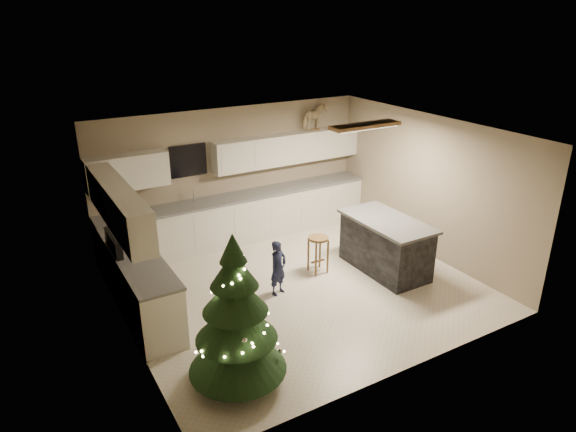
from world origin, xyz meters
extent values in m
plane|color=beige|center=(0.00, 0.00, 0.00)|extent=(5.50, 5.50, 0.00)
cube|color=gray|center=(0.00, 2.50, 1.30)|extent=(5.50, 0.02, 2.60)
cube|color=gray|center=(0.00, -2.50, 1.30)|extent=(5.50, 0.02, 2.60)
cube|color=gray|center=(-2.75, 0.00, 1.30)|extent=(0.02, 5.00, 2.60)
cube|color=gray|center=(2.75, 0.00, 1.30)|extent=(0.02, 5.00, 2.60)
cube|color=silver|center=(0.00, 0.00, 2.60)|extent=(5.50, 5.00, 0.02)
cube|color=brown|center=(1.30, 0.10, 2.55)|extent=(1.25, 0.32, 0.06)
cube|color=white|center=(1.30, 0.10, 2.52)|extent=(1.15, 0.24, 0.02)
cube|color=silver|center=(0.00, 2.20, 0.45)|extent=(5.48, 0.60, 0.90)
cube|color=silver|center=(-2.45, 0.60, 0.45)|extent=(0.60, 2.60, 0.90)
cube|color=slate|center=(0.00, 2.19, 0.92)|extent=(5.48, 0.62, 0.04)
cube|color=slate|center=(-2.44, 0.60, 0.92)|extent=(0.62, 2.60, 0.04)
cube|color=silver|center=(-2.05, 2.33, 1.70)|extent=(1.40, 0.35, 0.60)
cube|color=silver|center=(1.15, 2.33, 1.70)|extent=(3.20, 0.35, 0.60)
cube|color=silver|center=(-2.58, 0.72, 1.70)|extent=(0.35, 2.60, 0.60)
cube|color=black|center=(-0.90, 2.47, 1.70)|extent=(0.70, 0.04, 0.60)
cube|color=#99999E|center=(-0.90, 2.20, 0.90)|extent=(0.55, 0.40, 0.06)
cylinder|color=#99999E|center=(-0.90, 2.30, 1.06)|extent=(0.03, 0.03, 0.24)
cube|color=black|center=(-2.43, 0.90, 0.45)|extent=(0.64, 0.75, 0.90)
cube|color=black|center=(-2.68, 0.90, 1.05)|extent=(0.10, 0.75, 0.30)
cube|color=black|center=(1.63, -0.23, 0.45)|extent=(0.80, 1.60, 0.90)
cube|color=#3D3D41|center=(1.63, -0.23, 0.93)|extent=(0.90, 1.70, 0.05)
cylinder|color=brown|center=(0.57, 0.29, 0.64)|extent=(0.35, 0.35, 0.04)
cylinder|color=brown|center=(0.45, 0.17, 0.31)|extent=(0.04, 0.04, 0.62)
cylinder|color=brown|center=(0.69, 0.17, 0.31)|extent=(0.04, 0.04, 0.62)
cylinder|color=brown|center=(0.45, 0.42, 0.31)|extent=(0.04, 0.04, 0.62)
cylinder|color=brown|center=(0.69, 0.42, 0.31)|extent=(0.04, 0.04, 0.62)
cube|color=brown|center=(0.57, 0.29, 0.20)|extent=(0.26, 0.03, 0.03)
cylinder|color=#3F2816|center=(-1.85, -1.60, 0.13)|extent=(0.11, 0.11, 0.27)
cone|color=black|center=(-1.85, -1.60, 0.49)|extent=(1.21, 1.21, 0.62)
cone|color=black|center=(-1.85, -1.60, 0.89)|extent=(0.99, 0.99, 0.53)
cone|color=black|center=(-1.85, -1.60, 1.24)|extent=(0.78, 0.78, 0.49)
cone|color=black|center=(-1.85, -1.60, 1.55)|extent=(0.57, 0.57, 0.44)
cone|color=black|center=(-1.85, -1.60, 1.82)|extent=(0.32, 0.32, 0.36)
sphere|color=#FFD88C|center=(-1.22, -1.60, 0.22)|extent=(0.03, 0.03, 0.03)
sphere|color=#FFD88C|center=(-1.27, -1.40, 0.26)|extent=(0.03, 0.03, 0.03)
sphere|color=#FFD88C|center=(-1.37, -1.23, 0.30)|extent=(0.03, 0.03, 0.03)
sphere|color=#FFD88C|center=(-1.52, -1.11, 0.34)|extent=(0.03, 0.03, 0.03)
sphere|color=#FFD88C|center=(-1.70, -1.04, 0.38)|extent=(0.03, 0.03, 0.03)
sphere|color=#FFD88C|center=(-1.88, -1.04, 0.42)|extent=(0.03, 0.03, 0.03)
sphere|color=#FFD88C|center=(-2.05, -1.09, 0.46)|extent=(0.03, 0.03, 0.03)
sphere|color=#FFD88C|center=(-2.20, -1.19, 0.50)|extent=(0.03, 0.03, 0.03)
sphere|color=#FFD88C|center=(-2.30, -1.33, 0.54)|extent=(0.03, 0.03, 0.03)
sphere|color=#FFD88C|center=(-2.35, -1.49, 0.57)|extent=(0.03, 0.03, 0.03)
sphere|color=#FFD88C|center=(-2.34, -1.66, 0.61)|extent=(0.03, 0.03, 0.03)
sphere|color=#FFD88C|center=(-2.28, -1.80, 0.65)|extent=(0.03, 0.03, 0.03)
sphere|color=#FFD88C|center=(-2.19, -1.92, 0.69)|extent=(0.03, 0.03, 0.03)
sphere|color=#FFD88C|center=(-2.06, -2.00, 0.73)|extent=(0.03, 0.03, 0.03)
sphere|color=#FFD88C|center=(-1.92, -2.03, 0.77)|extent=(0.03, 0.03, 0.03)
sphere|color=#FFD88C|center=(-1.78, -2.02, 0.81)|extent=(0.03, 0.03, 0.03)
sphere|color=#FFD88C|center=(-1.65, -1.96, 0.85)|extent=(0.03, 0.03, 0.03)
sphere|color=#FFD88C|center=(-1.56, -1.87, 0.89)|extent=(0.03, 0.03, 0.03)
sphere|color=#FFD88C|center=(-1.50, -1.76, 0.93)|extent=(0.03, 0.03, 0.03)
sphere|color=#FFD88C|center=(-1.48, -1.64, 0.97)|extent=(0.03, 0.03, 0.03)
sphere|color=#FFD88C|center=(-1.50, -1.52, 1.01)|extent=(0.03, 0.03, 0.03)
sphere|color=#FFD88C|center=(-1.56, -1.42, 1.05)|extent=(0.03, 0.03, 0.03)
sphere|color=#FFD88C|center=(-1.64, -1.35, 1.08)|extent=(0.03, 0.03, 0.03)
sphere|color=#FFD88C|center=(-1.74, -1.30, 1.12)|extent=(0.03, 0.03, 0.03)
sphere|color=#FFD88C|center=(-1.84, -1.30, 1.16)|extent=(0.03, 0.03, 0.03)
sphere|color=#FFD88C|center=(-1.93, -1.32, 1.20)|extent=(0.03, 0.03, 0.03)
sphere|color=#FFD88C|center=(-2.01, -1.37, 1.24)|extent=(0.03, 0.03, 0.03)
sphere|color=#FFD88C|center=(-2.06, -1.44, 1.28)|extent=(0.03, 0.03, 0.03)
sphere|color=#FFD88C|center=(-2.09, -1.52, 1.32)|extent=(0.03, 0.03, 0.03)
sphere|color=#FFD88C|center=(-2.09, -1.60, 1.36)|extent=(0.03, 0.03, 0.03)
sphere|color=#FFD88C|center=(-2.06, -1.67, 1.40)|extent=(0.03, 0.03, 0.03)
sphere|color=#FFD88C|center=(-2.01, -1.73, 1.44)|extent=(0.03, 0.03, 0.03)
sphere|color=#FFD88C|center=(-1.96, -1.76, 1.48)|extent=(0.03, 0.03, 0.03)
sphere|color=#FFD88C|center=(-1.89, -1.77, 1.52)|extent=(0.03, 0.03, 0.03)
sphere|color=#FFD88C|center=(-1.84, -1.77, 1.56)|extent=(0.03, 0.03, 0.03)
sphere|color=#FFD88C|center=(-1.79, -1.74, 1.59)|extent=(0.03, 0.03, 0.03)
sphere|color=#FFD88C|center=(-1.76, -1.70, 1.63)|extent=(0.03, 0.03, 0.03)
sphere|color=#FFD88C|center=(-1.74, -1.66, 1.67)|extent=(0.03, 0.03, 0.03)
sphere|color=#FFD88C|center=(-1.74, -1.62, 1.71)|extent=(0.03, 0.03, 0.03)
sphere|color=#FFD88C|center=(-1.75, -1.59, 1.75)|extent=(0.03, 0.03, 0.03)
sphere|color=#FFD88C|center=(-1.77, -1.56, 1.79)|extent=(0.03, 0.03, 0.03)
sphere|color=#FFD88C|center=(-1.80, -1.55, 1.83)|extent=(0.03, 0.03, 0.03)
sphere|color=#FFD88C|center=(-1.82, -1.55, 1.87)|extent=(0.03, 0.03, 0.03)
sphere|color=silver|center=(-1.32, -1.60, 0.38)|extent=(0.06, 0.06, 0.06)
sphere|color=silver|center=(-2.11, -1.24, 0.61)|extent=(0.06, 0.06, 0.06)
sphere|color=silver|center=(-1.96, -1.95, 0.84)|extent=(0.06, 0.06, 0.06)
sphere|color=silver|center=(-1.58, -1.51, 1.07)|extent=(0.06, 0.06, 0.06)
sphere|color=silver|center=(-2.01, -1.48, 1.29)|extent=(0.06, 0.06, 0.06)
sphere|color=silver|center=(-1.85, -1.72, 1.52)|extent=(0.06, 0.06, 0.06)
sphere|color=silver|center=(-1.82, -1.58, 1.75)|extent=(0.06, 0.06, 0.06)
imported|color=#0F1234|center=(-0.39, -0.01, 0.46)|extent=(0.39, 0.32, 0.92)
cube|color=brown|center=(1.78, 2.29, 2.01)|extent=(0.23, 0.02, 0.02)
cube|color=brown|center=(1.78, 2.36, 2.01)|extent=(0.23, 0.02, 0.02)
imported|color=beige|center=(1.78, 2.33, 2.27)|extent=(0.64, 0.46, 0.50)
camera|label=1|loc=(-3.92, -6.37, 4.28)|focal=32.00mm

